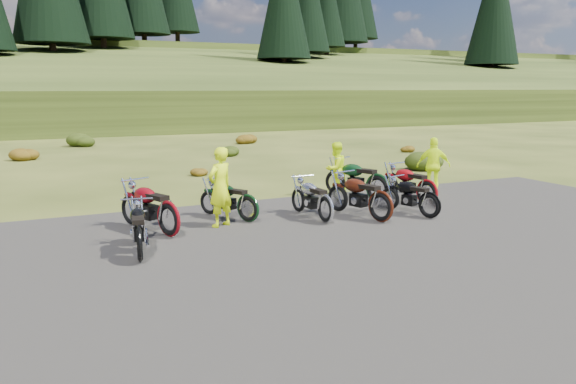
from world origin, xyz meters
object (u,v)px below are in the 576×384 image
motorcycle_0 (141,263)px  motorcycle_7 (377,203)px  person_middle (220,188)px  motorcycle_3 (325,224)px

motorcycle_0 → motorcycle_7: motorcycle_7 is taller
motorcycle_0 → motorcycle_7: bearing=-59.6°
motorcycle_7 → person_middle: bearing=77.5°
motorcycle_7 → person_middle: size_ratio=1.22×
motorcycle_3 → person_middle: (-2.36, 0.73, 0.92)m
motorcycle_0 → motorcycle_7: (7.08, 2.83, 0.00)m
motorcycle_7 → person_middle: person_middle is taller
person_middle → motorcycle_7: bearing=163.5°
motorcycle_3 → motorcycle_7: (2.53, 1.61, 0.00)m
person_middle → motorcycle_3: bearing=136.1°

